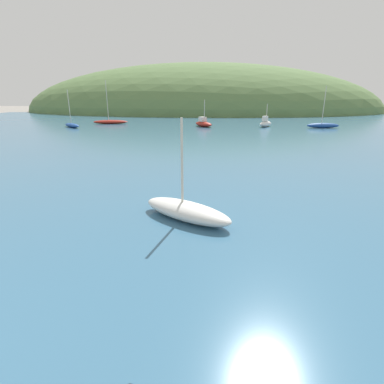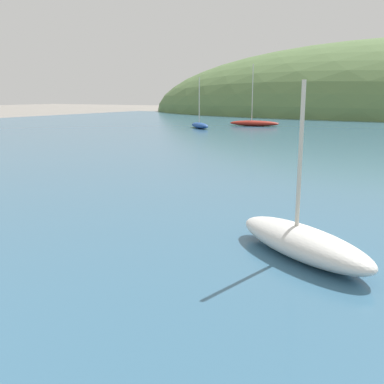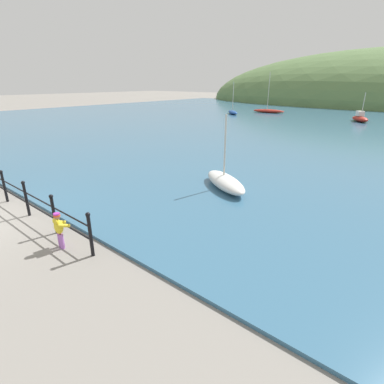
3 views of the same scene
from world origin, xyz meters
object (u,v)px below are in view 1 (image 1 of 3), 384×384
Objects in this scene: boat_mid_harbor at (111,122)px; boat_blue_hull at (186,211)px; boat_green_fishing at (323,125)px; boat_far_right at (203,123)px; boat_twin_mast at (265,123)px; boat_far_left at (72,125)px.

boat_blue_hull is at bearing -66.15° from boat_mid_harbor.
boat_green_fishing is 1.42× the size of boat_far_right.
boat_mid_harbor is at bearing 174.10° from boat_twin_mast.
boat_far_left is 0.92× the size of boat_green_fishing.
boat_green_fishing reaches higher than boat_blue_hull.
boat_blue_hull is (13.08, -29.58, 0.00)m from boat_mid_harbor.
boat_mid_harbor is 1.68× the size of boat_far_right.
boat_green_fishing is at bearing -5.97° from boat_mid_harbor.
boat_far_left reaches higher than boat_far_right.
boat_far_left is 22.02m from boat_twin_mast.
boat_blue_hull is at bearing -114.32° from boat_green_fishing.
boat_twin_mast is (21.85, 2.72, 0.15)m from boat_far_left.
boat_twin_mast is at bearing 173.79° from boat_green_fishing.
boat_far_left is 5.45m from boat_mid_harbor.
boat_far_left is at bearing -171.23° from boat_far_right.
boat_mid_harbor is at bearing 174.03° from boat_green_fishing.
boat_far_left is at bearing -172.90° from boat_twin_mast.
boat_mid_harbor is at bearing 59.30° from boat_far_left.
boat_green_fishing reaches higher than boat_far_left.
boat_blue_hull is at bearing -102.23° from boat_twin_mast.
boat_mid_harbor is (2.78, 4.69, 0.01)m from boat_far_left.
boat_mid_harbor is at bearing 168.59° from boat_far_right.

